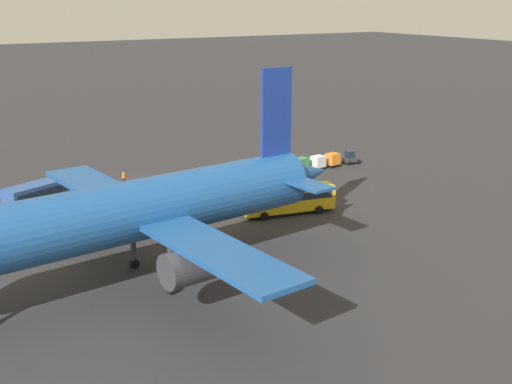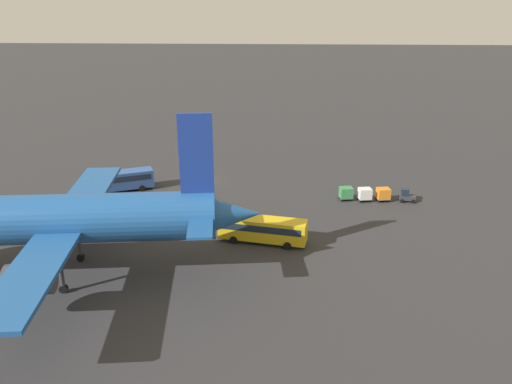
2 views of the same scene
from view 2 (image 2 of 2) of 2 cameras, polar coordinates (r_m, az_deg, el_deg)
name	(u,v)px [view 2 (image 2 of 2)]	position (r m, az deg, el deg)	size (l,w,h in m)	color
ground_plane	(205,181)	(86.55, -5.83, 1.30)	(600.00, 600.00, 0.00)	#2D2D30
airplane	(52,220)	(58.07, -22.25, -2.98)	(45.68, 38.77, 18.31)	#1E5193
shuttle_bus_near	(119,180)	(83.79, -15.38, 1.38)	(11.02, 6.84, 3.25)	#2D5199
shuttle_bus_far	(263,228)	(63.56, 0.75, -4.16)	(11.53, 4.64, 3.24)	gold
baggage_tug	(406,196)	(80.24, 16.81, -0.40)	(2.50, 1.80, 2.10)	#333338
worker_person	(194,177)	(85.72, -7.09, 1.67)	(0.38, 0.38, 1.74)	#1E1E2D
cargo_cart_orange	(383,194)	(79.33, 14.34, -0.20)	(2.24, 1.99, 2.06)	#38383D
cargo_cart_white	(365,194)	(78.65, 12.33, -0.20)	(2.24, 1.99, 2.06)	#38383D
cargo_cart_green	(346,193)	(78.51, 10.25, -0.09)	(2.24, 1.99, 2.06)	#38383D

